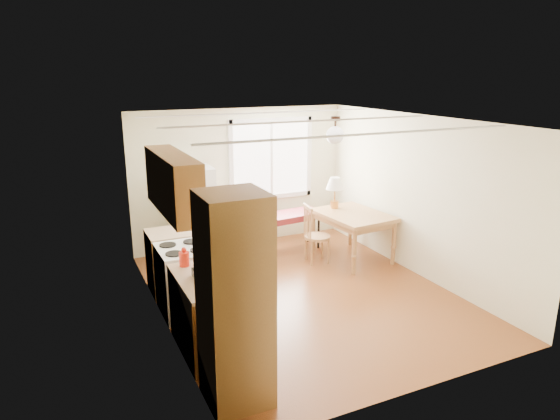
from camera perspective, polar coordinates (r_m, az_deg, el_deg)
room_shell at (r=6.92m, az=2.80°, el=-0.15°), size 4.60×5.60×2.62m
kitchen_run at (r=5.89m, az=-9.35°, el=-7.43°), size 0.65×3.40×2.20m
window_unit at (r=9.28m, az=-1.00°, el=5.84°), size 1.64×0.05×1.51m
pendant_light at (r=7.40m, az=6.31°, el=8.62°), size 0.26×0.26×0.40m
refrigerator at (r=8.60m, az=-9.79°, el=-0.36°), size 0.69×0.70×1.58m
bench at (r=8.89m, az=0.42°, el=-0.92°), size 1.49×0.70×0.67m
dining_table at (r=8.53m, az=8.33°, el=-1.04°), size 1.09×1.38×0.81m
chair at (r=8.32m, az=3.71°, el=-2.36°), size 0.45×0.44×0.98m
table_lamp at (r=8.70m, az=6.30°, el=2.76°), size 0.32×0.32×0.55m
coffee_maker at (r=5.62m, az=-8.88°, el=-6.36°), size 0.20×0.26×0.38m
kettle at (r=6.01m, az=-10.89°, el=-5.44°), size 0.12×0.12×0.23m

